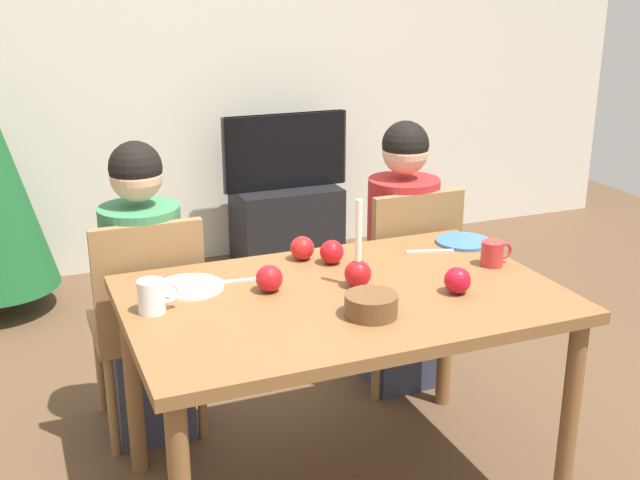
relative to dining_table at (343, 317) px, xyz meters
The scene contains 20 objects.
back_wall 2.68m from the dining_table, 90.00° to the left, with size 6.40×0.10×2.60m, color beige.
dining_table is the anchor object (origin of this frame).
chair_left 0.83m from the dining_table, 131.45° to the left, with size 0.40×0.40×0.90m.
chair_right 0.84m from the dining_table, 47.55° to the left, with size 0.40×0.40×0.90m.
person_left_child 0.84m from the dining_table, 129.98° to the left, with size 0.30×0.30×1.17m.
person_right_child 0.85m from the dining_table, 49.03° to the left, with size 0.30×0.30×1.17m.
tv_stand 2.42m from the dining_table, 74.76° to the left, with size 0.64×0.40×0.48m, color black.
tv 2.39m from the dining_table, 74.76° to the left, with size 0.79×0.05×0.46m.
candle_centerpiece 0.17m from the dining_table, 27.36° to the left, with size 0.09×0.09×0.30m.
plate_left 0.51m from the dining_table, 153.42° to the left, with size 0.23×0.23×0.01m, color white.
plate_right 0.70m from the dining_table, 24.47° to the left, with size 0.21×0.21×0.01m, color teal.
mug_left 0.62m from the dining_table, behind, with size 0.13×0.08×0.10m.
mug_right 0.61m from the dining_table, ahead, with size 0.12×0.08×0.09m.
fork_left 0.37m from the dining_table, 141.84° to the left, with size 0.18×0.01×0.01m, color silver.
fork_right 0.53m from the dining_table, 28.04° to the left, with size 0.18×0.01×0.01m, color silver.
bowl_walnuts 0.23m from the dining_table, 88.19° to the right, with size 0.16×0.16×0.07m, color brown.
apple_near_candle 0.31m from the dining_table, 74.65° to the left, with size 0.09×0.09×0.09m, color red.
apple_by_left_plate 0.27m from the dining_table, 154.04° to the left, with size 0.09×0.09×0.09m, color red.
apple_by_right_mug 0.39m from the dining_table, 22.01° to the right, with size 0.09×0.09×0.09m, color red.
apple_far_edge 0.37m from the dining_table, 91.37° to the left, with size 0.09×0.09×0.09m, color red.
Camera 1 is at (-0.96, -2.17, 1.73)m, focal length 44.35 mm.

